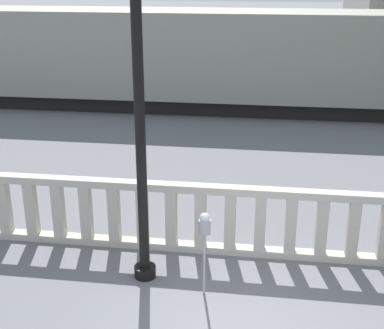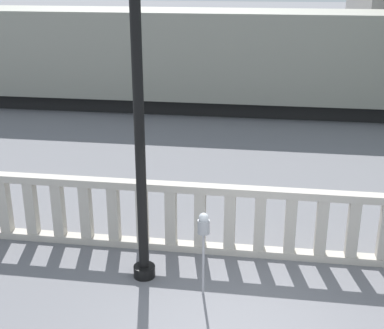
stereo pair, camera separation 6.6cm
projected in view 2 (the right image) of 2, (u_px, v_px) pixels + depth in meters
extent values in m
cube|color=#BCB5A8|center=(244.00, 251.00, 9.99)|extent=(16.81, 0.24, 0.14)
cube|color=#BCB5A8|center=(246.00, 191.00, 9.57)|extent=(16.81, 0.24, 0.14)
cube|color=#BCB5A8|center=(5.00, 206.00, 10.42)|extent=(0.20, 0.20, 1.07)
cube|color=#BCB5A8|center=(31.00, 208.00, 10.34)|extent=(0.20, 0.20, 1.07)
cube|color=#BCB5A8|center=(59.00, 209.00, 10.27)|extent=(0.20, 0.20, 1.07)
cube|color=#BCB5A8|center=(86.00, 211.00, 10.19)|extent=(0.20, 0.20, 1.07)
cube|color=#BCB5A8|center=(114.00, 213.00, 10.12)|extent=(0.20, 0.20, 1.07)
cube|color=#BCB5A8|center=(142.00, 215.00, 10.04)|extent=(0.20, 0.20, 1.07)
cube|color=#BCB5A8|center=(171.00, 217.00, 9.96)|extent=(0.20, 0.20, 1.07)
cube|color=#BCB5A8|center=(200.00, 219.00, 9.89)|extent=(0.20, 0.20, 1.07)
cube|color=#BCB5A8|center=(230.00, 221.00, 9.81)|extent=(0.20, 0.20, 1.07)
cube|color=#BCB5A8|center=(260.00, 223.00, 9.74)|extent=(0.20, 0.20, 1.07)
cube|color=#BCB5A8|center=(290.00, 225.00, 9.66)|extent=(0.20, 0.20, 1.07)
cube|color=#BCB5A8|center=(321.00, 227.00, 9.59)|extent=(0.20, 0.20, 1.07)
cube|color=#BCB5A8|center=(353.00, 229.00, 9.51)|extent=(0.20, 0.20, 1.07)
cylinder|color=black|center=(144.00, 271.00, 9.26)|extent=(0.37, 0.37, 0.20)
cylinder|color=black|center=(139.00, 134.00, 8.39)|extent=(0.17, 0.17, 4.78)
cylinder|color=#99999E|center=(203.00, 264.00, 8.61)|extent=(0.04, 0.04, 1.11)
cylinder|color=gray|center=(204.00, 227.00, 8.38)|extent=(0.19, 0.19, 0.23)
sphere|color=#B2B7BC|center=(204.00, 218.00, 8.33)|extent=(0.16, 0.16, 0.16)
cube|color=black|center=(112.00, 98.00, 20.68)|extent=(25.72, 2.29, 0.55)
cube|color=gray|center=(110.00, 51.00, 20.05)|extent=(26.25, 2.86, 3.04)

